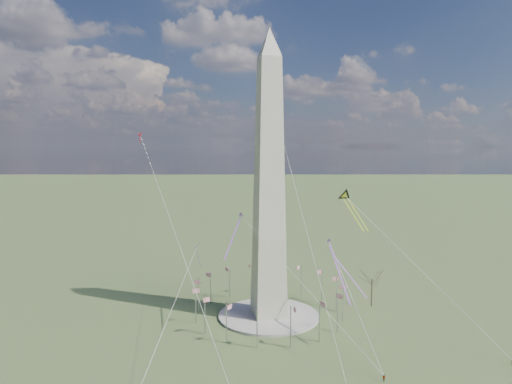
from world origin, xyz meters
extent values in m
plane|color=#42552A|center=(0.00, 0.00, 0.00)|extent=(2000.00, 2000.00, 0.00)
cylinder|color=#A9A29B|center=(0.00, 0.00, 0.40)|extent=(36.00, 36.00, 0.80)
pyramid|color=beige|center=(0.00, 0.00, 95.80)|extent=(9.90, 9.90, 10.00)
cylinder|color=#AFB2B5|center=(26.00, 0.00, 6.50)|extent=(0.36, 0.36, 13.00)
cube|color=red|center=(26.00, 1.30, 11.80)|extent=(2.40, 0.08, 1.50)
cylinder|color=#AFB2B5|center=(24.02, 9.95, 6.50)|extent=(0.36, 0.36, 13.00)
cube|color=red|center=(23.52, 11.15, 11.80)|extent=(2.25, 0.99, 1.50)
cylinder|color=#AFB2B5|center=(18.38, 18.38, 6.50)|extent=(0.36, 0.36, 13.00)
cube|color=red|center=(17.47, 19.30, 11.80)|extent=(1.75, 1.75, 1.50)
cylinder|color=#AFB2B5|center=(9.95, 24.02, 6.50)|extent=(0.36, 0.36, 13.00)
cube|color=red|center=(8.75, 24.52, 11.80)|extent=(0.99, 2.25, 1.50)
cylinder|color=#AFB2B5|center=(0.00, 26.00, 6.50)|extent=(0.36, 0.36, 13.00)
cube|color=red|center=(-1.30, 26.00, 11.80)|extent=(0.08, 2.40, 1.50)
cylinder|color=#AFB2B5|center=(-9.95, 24.02, 6.50)|extent=(0.36, 0.36, 13.00)
cube|color=red|center=(-11.15, 23.52, 11.80)|extent=(0.99, 2.25, 1.50)
cylinder|color=#AFB2B5|center=(-18.38, 18.38, 6.50)|extent=(0.36, 0.36, 13.00)
cube|color=red|center=(-19.30, 17.47, 11.80)|extent=(1.75, 1.75, 1.50)
cylinder|color=#AFB2B5|center=(-24.02, 9.95, 6.50)|extent=(0.36, 0.36, 13.00)
cube|color=red|center=(-24.52, 8.75, 11.80)|extent=(2.25, 0.99, 1.50)
cylinder|color=#AFB2B5|center=(-26.00, 0.00, 6.50)|extent=(0.36, 0.36, 13.00)
cube|color=red|center=(-26.00, -1.30, 11.80)|extent=(2.40, 0.08, 1.50)
cylinder|color=#AFB2B5|center=(-24.02, -9.95, 6.50)|extent=(0.36, 0.36, 13.00)
cube|color=red|center=(-23.52, -11.15, 11.80)|extent=(2.25, 0.99, 1.50)
cylinder|color=#AFB2B5|center=(-18.38, -18.38, 6.50)|extent=(0.36, 0.36, 13.00)
cube|color=red|center=(-17.47, -19.30, 11.80)|extent=(1.75, 1.75, 1.50)
cylinder|color=#AFB2B5|center=(-9.95, -24.02, 6.50)|extent=(0.36, 0.36, 13.00)
cube|color=red|center=(-8.75, -24.52, 11.80)|extent=(0.99, 2.25, 1.50)
cylinder|color=#AFB2B5|center=(0.00, -26.00, 6.50)|extent=(0.36, 0.36, 13.00)
cube|color=red|center=(1.30, -26.00, 11.80)|extent=(0.08, 2.40, 1.50)
cylinder|color=#AFB2B5|center=(9.95, -24.02, 6.50)|extent=(0.36, 0.36, 13.00)
cube|color=red|center=(11.15, -23.52, 11.80)|extent=(0.99, 2.25, 1.50)
cylinder|color=#AFB2B5|center=(18.38, -18.38, 6.50)|extent=(0.36, 0.36, 13.00)
cube|color=red|center=(19.30, -17.47, 11.80)|extent=(1.75, 1.75, 1.50)
cylinder|color=#AFB2B5|center=(24.02, -9.95, 6.50)|extent=(0.36, 0.36, 13.00)
cube|color=red|center=(24.52, -8.75, 11.80)|extent=(2.25, 0.99, 1.50)
cylinder|color=#4C3A2E|center=(40.90, 1.38, 5.34)|extent=(0.42, 0.42, 10.69)
imported|color=gray|center=(56.86, -50.69, 0.91)|extent=(0.74, 0.57, 1.82)
imported|color=gray|center=(17.62, -50.64, 0.92)|extent=(1.16, 0.71, 1.84)
cube|color=#F9AC0D|center=(31.63, -4.28, 36.75)|extent=(1.94, 13.95, 9.81)
cube|color=#F9AC0D|center=(29.85, -4.47, 36.75)|extent=(1.94, 13.95, 9.81)
cube|color=#321667|center=(-24.65, 5.11, 25.98)|extent=(2.30, 3.13, 2.37)
cube|color=#DC4F22|center=(-24.65, 5.11, 22.07)|extent=(2.59, 1.96, 8.17)
cube|color=#DC4F22|center=(17.51, -21.28, 20.86)|extent=(2.58, 21.74, 13.63)
cube|color=#DC4F22|center=(-14.31, -7.59, 30.84)|extent=(8.86, 15.69, 10.97)
cube|color=#DC4F22|center=(30.90, -0.90, 12.85)|extent=(5.67, 17.15, 11.11)
cube|color=red|center=(-43.82, 33.08, 65.52)|extent=(1.58, 1.39, 1.53)
cube|color=red|center=(-43.82, 33.08, 63.85)|extent=(0.30, 1.32, 3.50)
cube|color=silver|center=(14.77, 51.07, 82.64)|extent=(1.89, 1.67, 1.83)
cube|color=silver|center=(14.77, 51.07, 80.64)|extent=(0.31, 1.58, 4.21)
camera|label=1|loc=(-40.37, -152.93, 60.66)|focal=32.00mm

